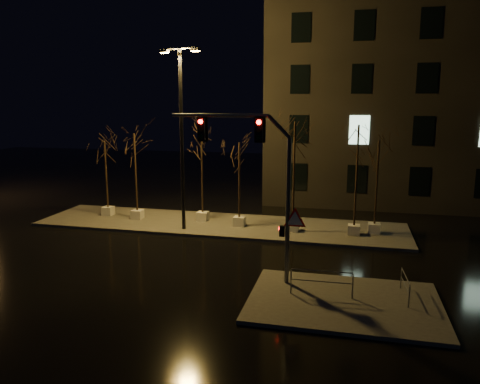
# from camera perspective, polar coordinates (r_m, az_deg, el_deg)

# --- Properties ---
(ground) EXTENTS (90.00, 90.00, 0.00)m
(ground) POSITION_cam_1_polar(r_m,az_deg,el_deg) (22.76, -6.72, -8.01)
(ground) COLOR black
(ground) RESTS_ON ground
(median) EXTENTS (22.00, 5.00, 0.15)m
(median) POSITION_cam_1_polar(r_m,az_deg,el_deg) (28.20, -2.55, -4.01)
(median) COLOR #403E39
(median) RESTS_ON ground
(sidewalk_corner) EXTENTS (7.00, 5.00, 0.15)m
(sidewalk_corner) POSITION_cam_1_polar(r_m,az_deg,el_deg) (18.22, 12.53, -12.97)
(sidewalk_corner) COLOR #403E39
(sidewalk_corner) RESTS_ON ground
(building) EXTENTS (25.00, 12.00, 15.00)m
(building) POSITION_cam_1_polar(r_m,az_deg,el_deg) (38.72, 23.42, 10.33)
(building) COLOR black
(building) RESTS_ON ground
(tree_0) EXTENTS (1.80, 1.80, 4.92)m
(tree_0) POSITION_cam_1_polar(r_m,az_deg,el_deg) (30.74, -16.11, 4.07)
(tree_0) COLOR silver
(tree_0) RESTS_ON median
(tree_1) EXTENTS (1.80, 1.80, 5.46)m
(tree_1) POSITION_cam_1_polar(r_m,az_deg,el_deg) (29.29, -12.71, 4.70)
(tree_1) COLOR silver
(tree_1) RESTS_ON median
(tree_2) EXTENTS (1.80, 1.80, 5.67)m
(tree_2) POSITION_cam_1_polar(r_m,az_deg,el_deg) (28.15, -4.70, 5.02)
(tree_2) COLOR silver
(tree_2) RESTS_ON median
(tree_3) EXTENTS (1.80, 1.80, 5.03)m
(tree_3) POSITION_cam_1_polar(r_m,az_deg,el_deg) (26.91, -0.08, 3.74)
(tree_3) COLOR silver
(tree_3) RESTS_ON median
(tree_4) EXTENTS (1.80, 1.80, 6.31)m
(tree_4) POSITION_cam_1_polar(r_m,az_deg,el_deg) (25.88, 6.65, 5.52)
(tree_4) COLOR silver
(tree_4) RESTS_ON median
(tree_5) EXTENTS (1.80, 1.80, 6.18)m
(tree_5) POSITION_cam_1_polar(r_m,az_deg,el_deg) (25.75, 14.16, 5.00)
(tree_5) COLOR silver
(tree_5) RESTS_ON median
(tree_6) EXTENTS (1.80, 1.80, 5.31)m
(tree_6) POSITION_cam_1_polar(r_m,az_deg,el_deg) (26.45, 16.48, 3.61)
(tree_6) COLOR silver
(tree_6) RESTS_ON median
(traffic_signal_mast) EXTENTS (5.54, 0.22, 6.77)m
(traffic_signal_mast) POSITION_cam_1_polar(r_m,az_deg,el_deg) (18.44, 2.56, 2.26)
(traffic_signal_mast) COLOR #585B5F
(traffic_signal_mast) RESTS_ON sidewalk_corner
(streetlight_main) EXTENTS (2.50, 0.89, 10.06)m
(streetlight_main) POSITION_cam_1_polar(r_m,az_deg,el_deg) (26.31, -7.15, 7.83)
(streetlight_main) COLOR black
(streetlight_main) RESTS_ON median
(guard_rail_a) EXTENTS (2.35, 0.10, 1.01)m
(guard_rail_a) POSITION_cam_1_polar(r_m,az_deg,el_deg) (18.15, 9.91, -10.44)
(guard_rail_a) COLOR #585B5F
(guard_rail_a) RESTS_ON sidewalk_corner
(guard_rail_b) EXTENTS (0.15, 1.82, 0.86)m
(guard_rail_b) POSITION_cam_1_polar(r_m,az_deg,el_deg) (18.83, 19.49, -10.47)
(guard_rail_b) COLOR #585B5F
(guard_rail_b) RESTS_ON sidewalk_corner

